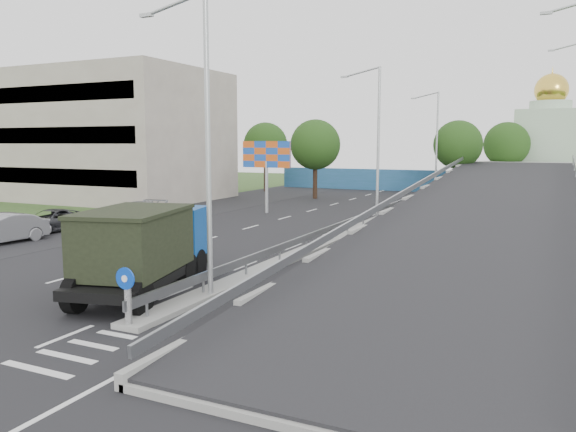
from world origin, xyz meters
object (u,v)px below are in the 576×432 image
Objects in this scene: sign_bollard at (127,296)px; church at (548,143)px; lamp_post_far at (435,138)px; parked_car_c at (51,221)px; lamp_post_mid at (376,136)px; billboard at (266,159)px; lamp_post_near at (203,129)px; dump_truck at (146,245)px; parked_car_d at (136,214)px; parked_car_b at (1,229)px.

church is at bearing 80.19° from sign_bollard.
parked_car_c is at bearing -117.97° from lamp_post_far.
billboard is (-9.11, 2.00, -1.62)m from lamp_post_mid.
church reaches higher than lamp_post_near.
lamp_post_far is (0.00, 40.00, 0.00)m from lamp_post_near.
lamp_post_mid is 1.34× the size of dump_truck.
parked_car_d is at bearing 137.71° from lamp_post_near.
billboard is (-9.11, 22.00, -1.62)m from lamp_post_near.
parked_car_d is at bearing -117.05° from billboard.
lamp_post_mid is 9.47m from billboard.
parked_car_c is at bearing -120.32° from church.
lamp_post_far is at bearing 63.16° from billboard.
parked_car_d is (-13.89, -7.36, -5.05)m from lamp_post_mid.
lamp_post_far is 2.09× the size of parked_car_c.
parked_car_d is (1.90, 8.43, -0.05)m from parked_car_b.
lamp_post_mid is 1.83× the size of billboard.
dump_truck is 14.19m from parked_car_b.
lamp_post_mid reaches higher than sign_bollard.
lamp_post_near is 1.34× the size of dump_truck.
lamp_post_mid is (0.00, 20.00, 0.00)m from lamp_post_near.
parked_car_c is (-16.68, 12.21, -0.36)m from sign_bollard.
dump_truck is (-2.36, -20.27, -4.08)m from lamp_post_mid.
billboard is 1.14× the size of parked_car_c.
billboard is at bearing 112.49° from lamp_post_near.
sign_bollard is 0.17× the size of lamp_post_mid.
parked_car_b is (-6.68, -17.80, -3.38)m from billboard.
sign_bollard is 0.34× the size of parked_car_b.
dump_truck is at bearing 122.32° from sign_bollard.
sign_bollard is 4.27m from dump_truck.
parked_car_d is (-4.78, -9.36, -3.43)m from billboard.
lamp_post_far is at bearing 89.86° from sign_bollard.
lamp_post_far reaches higher than parked_car_b.
parked_car_b is (-15.79, -15.80, -5.00)m from lamp_post_mid.
church is 2.86× the size of parked_car_c.
lamp_post_far reaches higher than billboard.
parked_car_b is at bearing -113.81° from lamp_post_far.
lamp_post_mid is at bearing -90.00° from lamp_post_far.
parked_car_b is 0.94× the size of parked_car_d.
parked_car_d is (2.90, 4.26, 0.09)m from parked_car_c.
dump_truck is (-2.36, -0.27, -4.08)m from lamp_post_near.
parked_car_d is (-11.53, 12.91, -0.97)m from dump_truck.
lamp_post_near is (0.11, 3.83, 4.77)m from sign_bollard.
sign_bollard is 44.08m from lamp_post_far.
church reaches higher than parked_car_d.
lamp_post_near is at bearing -67.51° from billboard.
sign_bollard is 20.67m from parked_car_c.
church is 53.05m from parked_car_c.
parked_car_c is at bearing 109.36° from parked_car_b.
billboard is at bearing -116.84° from lamp_post_far.
lamp_post_far is 36.17m from parked_car_c.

